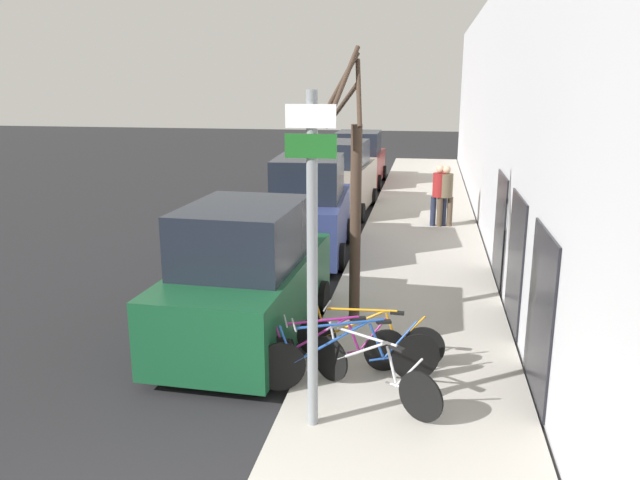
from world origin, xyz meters
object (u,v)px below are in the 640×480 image
(parked_car_2, at_px, (340,180))
(parked_car_1, at_px, (309,212))
(signpost, at_px, (312,257))
(bicycle_0, at_px, (372,372))
(street_tree, at_px, (353,201))
(bicycle_3, at_px, (369,338))
(pedestrian_far, at_px, (439,191))
(pedestrian_near, at_px, (446,192))
(parked_car_3, at_px, (358,161))
(parked_car_0, at_px, (247,280))
(bicycle_1, at_px, (349,358))
(bicycle_2, at_px, (331,350))

(parked_car_2, bearing_deg, parked_car_1, -87.41)
(signpost, relative_size, bicycle_0, 2.20)
(street_tree, bearing_deg, signpost, -90.89)
(bicycle_3, bearing_deg, pedestrian_far, -3.69)
(bicycle_0, xyz_separation_m, pedestrian_near, (1.12, 10.39, 0.63))
(bicycle_0, xyz_separation_m, parked_car_1, (-2.22, 7.23, 0.57))
(signpost, bearing_deg, parked_car_1, 101.09)
(bicycle_3, height_order, parked_car_3, parked_car_3)
(parked_car_1, bearing_deg, bicycle_0, -76.48)
(bicycle_0, height_order, street_tree, street_tree)
(parked_car_1, bearing_deg, parked_car_2, 86.39)
(signpost, distance_m, parked_car_0, 3.36)
(pedestrian_far, bearing_deg, street_tree, -111.82)
(bicycle_0, bearing_deg, parked_car_3, 41.78)
(pedestrian_far, bearing_deg, parked_car_2, 136.08)
(bicycle_1, distance_m, bicycle_3, 0.83)
(parked_car_1, height_order, street_tree, street_tree)
(parked_car_3, height_order, pedestrian_far, parked_car_3)
(signpost, relative_size, bicycle_3, 1.79)
(bicycle_2, bearing_deg, parked_car_1, -5.28)
(parked_car_2, bearing_deg, pedestrian_near, -29.73)
(signpost, bearing_deg, pedestrian_near, 80.91)
(street_tree, bearing_deg, pedestrian_far, 78.65)
(bicycle_2, distance_m, bicycle_3, 0.72)
(parked_car_2, xyz_separation_m, pedestrian_far, (3.15, -2.08, 0.09))
(signpost, xyz_separation_m, bicycle_1, (0.31, 1.06, -1.70))
(bicycle_3, bearing_deg, signpost, 167.78)
(bicycle_0, bearing_deg, bicycle_2, 81.47)
(signpost, bearing_deg, pedestrian_far, 81.84)
(bicycle_0, bearing_deg, pedestrian_near, 28.58)
(parked_car_0, height_order, parked_car_1, parked_car_1)
(parked_car_1, bearing_deg, pedestrian_near, 39.91)
(bicycle_0, relative_size, parked_car_2, 0.39)
(bicycle_2, bearing_deg, parked_car_3, -13.43)
(parked_car_0, distance_m, parked_car_2, 10.55)
(signpost, distance_m, bicycle_2, 2.19)
(signpost, xyz_separation_m, parked_car_0, (-1.60, 2.69, -1.22))
(bicycle_0, relative_size, street_tree, 0.39)
(parked_car_0, bearing_deg, pedestrian_near, 70.28)
(bicycle_0, bearing_deg, parked_car_1, 51.78)
(parked_car_0, distance_m, pedestrian_near, 9.09)
(pedestrian_far, relative_size, street_tree, 0.38)
(bicycle_2, height_order, parked_car_2, parked_car_2)
(pedestrian_far, bearing_deg, bicycle_0, -105.65)
(bicycle_2, distance_m, parked_car_2, 12.02)
(pedestrian_near, height_order, street_tree, street_tree)
(pedestrian_near, height_order, pedestrian_far, pedestrian_far)
(bicycle_0, relative_size, pedestrian_near, 1.03)
(signpost, distance_m, parked_car_3, 19.04)
(pedestrian_far, bearing_deg, signpost, -108.63)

